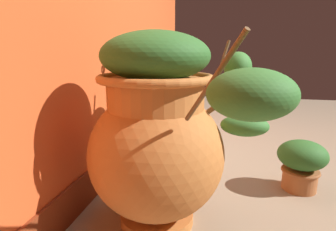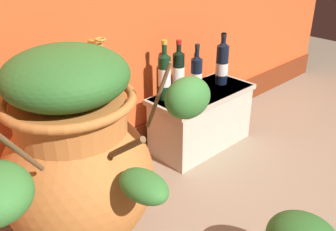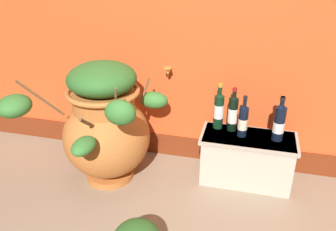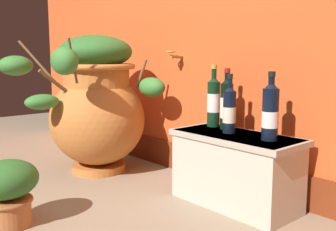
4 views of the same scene
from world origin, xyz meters
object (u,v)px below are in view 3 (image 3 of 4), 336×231
object	(u,v)px
wine_bottle_left	(243,120)
wine_bottle_middle	(233,112)
wine_bottle_right	(279,122)
wine_bottle_back	(219,109)
terracotta_urn	(105,125)

from	to	relation	value
wine_bottle_left	wine_bottle_middle	size ratio (longest dim) A/B	0.93
wine_bottle_left	wine_bottle_right	distance (m)	0.25
wine_bottle_right	wine_bottle_back	distance (m)	0.44
wine_bottle_left	wine_bottle_right	xyz separation A→B (m)	(0.25, 0.00, 0.02)
wine_bottle_left	wine_bottle_back	bearing A→B (deg)	156.19
wine_bottle_left	wine_bottle_back	size ratio (longest dim) A/B	0.88
wine_bottle_middle	wine_bottle_left	bearing A→B (deg)	-41.85
terracotta_urn	wine_bottle_right	xyz separation A→B (m)	(1.22, 0.23, 0.06)
terracotta_urn	wine_bottle_back	xyz separation A→B (m)	(0.78, 0.31, 0.07)
terracotta_urn	wine_bottle_middle	size ratio (longest dim) A/B	2.83
wine_bottle_left	wine_bottle_middle	xyz separation A→B (m)	(-0.08, 0.07, 0.02)
wine_bottle_back	wine_bottle_middle	bearing A→B (deg)	-5.53
terracotta_urn	wine_bottle_back	distance (m)	0.85
terracotta_urn	wine_bottle_right	distance (m)	1.24
wine_bottle_right	wine_bottle_back	bearing A→B (deg)	169.92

